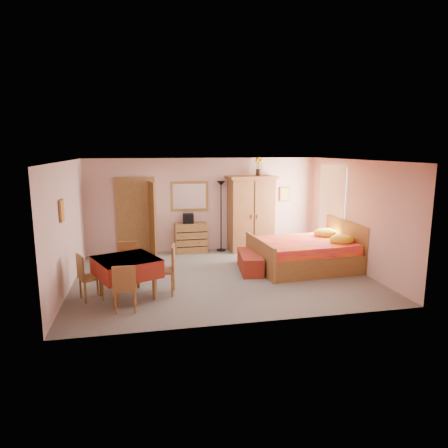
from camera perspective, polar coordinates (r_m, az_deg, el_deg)
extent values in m
plane|color=slate|center=(9.13, -0.24, -7.47)|extent=(6.50, 6.50, 0.00)
plane|color=brown|center=(8.68, -0.25, 9.06)|extent=(6.50, 6.50, 0.00)
cube|color=#D6A59B|center=(11.25, -2.75, 2.77)|extent=(6.50, 0.10, 2.60)
cube|color=#D6A59B|center=(6.44, 4.14, -3.26)|extent=(6.50, 0.10, 2.60)
cube|color=#D6A59B|center=(8.79, -21.51, -0.21)|extent=(0.10, 5.00, 2.60)
cube|color=#D6A59B|center=(9.97, 18.40, 1.21)|extent=(0.10, 5.00, 2.60)
cube|color=#9E6B35|center=(11.13, -12.43, 1.02)|extent=(1.06, 0.12, 2.15)
cube|color=white|center=(10.97, 15.16, 3.00)|extent=(0.08, 1.40, 1.95)
cube|color=orange|center=(8.13, -22.20, 1.78)|extent=(0.04, 0.32, 0.42)
cube|color=#D8BF59|center=(11.78, 8.66, 4.25)|extent=(0.30, 0.04, 0.40)
cube|color=#926131|center=(11.14, -4.75, -1.96)|extent=(0.88, 0.45, 0.83)
cube|color=silver|center=(11.16, -4.97, 3.97)|extent=(1.06, 0.09, 0.83)
cube|color=black|center=(11.02, -5.14, 0.81)|extent=(0.31, 0.23, 0.27)
cube|color=black|center=(11.17, -0.42, 1.11)|extent=(0.30, 0.30, 1.98)
cube|color=#955C32|center=(11.23, 3.87, 1.49)|extent=(1.39, 0.79, 2.11)
cube|color=yellow|center=(11.23, 4.97, 8.19)|extent=(0.21, 0.21, 0.51)
cube|color=#E4164F|center=(9.82, 11.37, -3.04)|extent=(2.50, 2.03, 1.10)
cube|color=maroon|center=(9.50, 3.74, -5.43)|extent=(0.64, 1.33, 0.43)
cube|color=maroon|center=(7.99, -13.69, -7.49)|extent=(1.42, 1.42, 0.79)
cube|color=#945E32|center=(7.38, -13.92, -8.71)|extent=(0.41, 0.41, 0.87)
cube|color=olive|center=(8.63, -13.60, -5.69)|extent=(0.43, 0.43, 0.92)
cube|color=#A27036|center=(8.09, -18.48, -7.13)|extent=(0.54, 0.54, 0.90)
cube|color=#9E6735|center=(8.03, -8.65, -6.47)|extent=(0.52, 0.52, 0.99)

